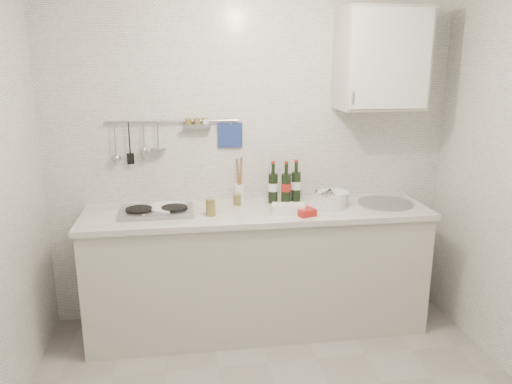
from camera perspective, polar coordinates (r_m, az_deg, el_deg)
back_wall at (r=3.74m, az=-0.52°, el=4.17°), size 3.00×0.02×2.50m
counter at (r=3.70m, az=0.26°, el=-9.20°), size 2.44×0.64×0.96m
wall_rail at (r=3.65m, az=-9.83°, el=6.48°), size 0.98×0.09×0.34m
wall_cabinet at (r=3.74m, az=14.13°, el=14.52°), size 0.60×0.38×0.70m
plate_stack_hob at (r=3.53m, az=-10.21°, el=-1.90°), size 0.28×0.28×0.04m
plate_stack_sink at (r=3.65m, az=8.51°, el=-0.80°), size 0.29×0.27×0.11m
wine_bottles at (r=3.68m, az=3.34°, el=1.17°), size 0.25×0.12×0.31m
butter_dish at (r=3.43m, az=3.72°, el=-1.95°), size 0.24×0.15×0.07m
strawberry_punnet at (r=3.40m, az=5.66°, el=-2.29°), size 0.15×0.15×0.05m
utensil_crock at (r=3.74m, az=-1.87°, el=0.20°), size 0.08×0.08×0.33m
jar_a at (r=3.63m, az=-2.15°, el=-0.81°), size 0.06×0.06×0.09m
jar_b at (r=3.76m, az=7.28°, el=-0.32°), size 0.07×0.07×0.09m
jar_c at (r=3.74m, az=7.89°, el=-0.48°), size 0.06×0.06×0.09m
jar_d at (r=3.39m, az=-5.21°, el=-1.71°), size 0.07×0.07×0.12m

